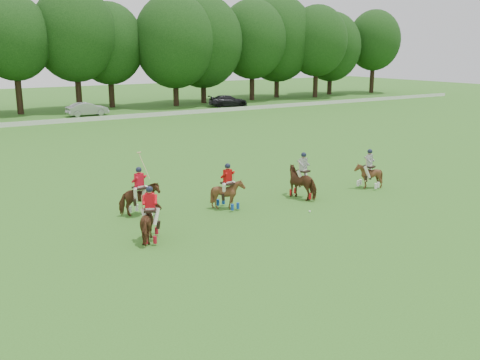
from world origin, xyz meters
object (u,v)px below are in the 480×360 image
polo_stripe_b (369,175)px  polo_ball (310,211)px  car_mid (87,109)px  polo_red_c (228,193)px  car_right (228,101)px  polo_red_a (151,222)px  polo_red_b (140,199)px  polo_stripe_a (303,182)px

polo_stripe_b → polo_ball: (-5.33, -1.70, -0.68)m
car_mid → polo_red_c: (-4.88, -37.86, 0.02)m
polo_red_c → polo_ball: bearing=-40.9°
car_right → polo_stripe_b: 41.27m
polo_ball → polo_red_a: bearing=176.9°
polo_red_a → polo_stripe_b: size_ratio=1.03×
polo_stripe_b → polo_ball: 5.64m
car_mid → polo_red_b: 37.74m
car_mid → polo_stripe_b: 38.74m
car_right → polo_red_b: bearing=157.3°
polo_stripe_a → polo_ball: size_ratio=25.24×
car_right → polo_red_a: (-27.38, -39.89, 0.05)m
car_right → polo_stripe_b: polo_stripe_b is taller
polo_ball → polo_red_b: bearing=151.6°
polo_red_c → polo_stripe_b: 8.19m
polo_stripe_b → polo_ball: bearing=-162.3°
polo_stripe_a → polo_ball: polo_stripe_a is taller
polo_red_a → polo_red_b: 3.28m
car_mid → polo_red_a: (-9.51, -39.89, 0.04)m
polo_red_a → polo_red_b: size_ratio=0.79×
polo_stripe_a → car_mid: bearing=88.8°
polo_red_b → polo_red_c: polo_red_b is taller
car_mid → polo_stripe_a: (-0.81, -38.23, 0.09)m
polo_red_b → polo_ball: (6.62, -3.57, -0.73)m
polo_red_a → polo_stripe_a: size_ratio=0.95×
polo_stripe_a → polo_stripe_b: bearing=-5.2°
polo_red_c → polo_stripe_a: size_ratio=0.94×
polo_stripe_b → polo_ball: size_ratio=23.14×
polo_red_c → polo_stripe_a: (4.07, -0.37, 0.07)m
polo_stripe_a → polo_stripe_b: size_ratio=1.09×
polo_red_a → polo_red_c: bearing=23.7°
car_right → polo_stripe_a: (-18.67, -38.23, 0.11)m
polo_red_a → polo_ball: (7.46, -0.41, -0.72)m
car_right → polo_ball: size_ratio=54.48×
polo_stripe_a → polo_stripe_b: 4.10m
car_mid → polo_stripe_a: size_ratio=1.94×
polo_red_c → car_mid: bearing=82.7°
polo_red_a → car_mid: bearing=76.6°
car_mid → polo_ball: 40.36m
polo_red_c → polo_ball: size_ratio=23.62×
car_right → polo_stripe_b: bearing=172.5°
polo_red_b → car_right: bearing=54.2°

